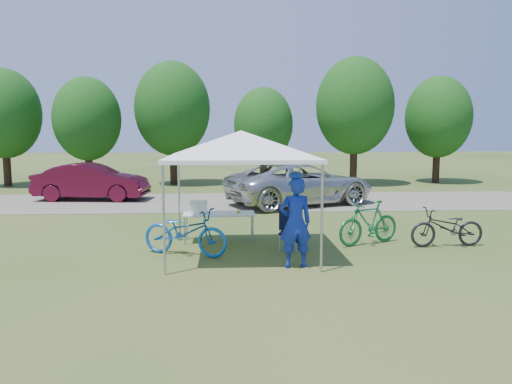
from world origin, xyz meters
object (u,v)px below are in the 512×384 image
cooler (199,207)px  bike_green (369,223)px  bike_blue (185,232)px  bike_dark (447,227)px  minivan (301,184)px  sedan (92,182)px  folding_table (219,215)px  cyclist (295,223)px  folding_chair (289,228)px

cooler → bike_green: bike_green is taller
bike_blue → bike_green: bearing=-56.8°
cooler → bike_dark: size_ratio=0.24×
cooler → minivan: (3.38, 5.89, -0.09)m
bike_green → bike_dark: bearing=54.4°
bike_dark → minivan: minivan is taller
bike_blue → bike_green: 4.39m
bike_green → sedan: 11.81m
bike_blue → bike_green: bike_green is taller
folding_table → bike_blue: size_ratio=0.87×
cyclist → folding_table: bearing=-64.9°
bike_blue → minivan: minivan is taller
bike_green → cooler: bearing=-121.2°
cyclist → bike_green: cyclist is taller
folding_chair → minivan: bearing=95.9°
folding_chair → minivan: (1.26, 6.86, 0.26)m
minivan → sedan: minivan is taller
folding_chair → cyclist: cyclist is taller
bike_green → sedan: bearing=-157.0°
bike_blue → folding_chair: bearing=-59.0°
sedan → bike_green: bearing=-127.2°
folding_chair → bike_green: (1.98, 0.47, 0.00)m
cyclist → bike_dark: cyclist is taller
folding_table → cyclist: size_ratio=0.95×
folding_chair → bike_green: bearing=29.6°
bike_dark → sedan: bearing=-132.1°
cooler → bike_blue: (-0.22, -1.31, -0.35)m
bike_green → minivan: minivan is taller
minivan → bike_blue: bearing=130.4°
bike_green → bike_blue: bearing=-103.5°
cyclist → bike_dark: bearing=-166.2°
cyclist → bike_dark: size_ratio=1.03×
folding_table → folding_chair: folding_chair is taller
folding_table → bike_blue: 1.50m
cooler → cyclist: cyclist is taller
bike_green → bike_dark: (1.78, -0.36, -0.06)m
bike_dark → minivan: (-2.49, 6.75, 0.32)m
cooler → bike_dark: (5.87, -0.86, -0.40)m
cooler → sedan: size_ratio=0.10×
folding_table → minivan: (2.88, 5.89, 0.11)m
folding_table → bike_blue: bike_blue is taller
folding_table → cooler: (-0.50, 0.00, 0.20)m
cyclist → sedan: bearing=-64.3°
folding_chair → cooler: size_ratio=2.08×
cyclist → bike_dark: (3.81, 1.53, -0.44)m
cooler → sedan: (-4.58, 7.52, -0.14)m
minivan → sedan: size_ratio=1.27×
bike_green → sedan: size_ratio=0.41×
folding_table → sedan: bearing=124.0°
bike_dark → bike_green: bearing=-104.8°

